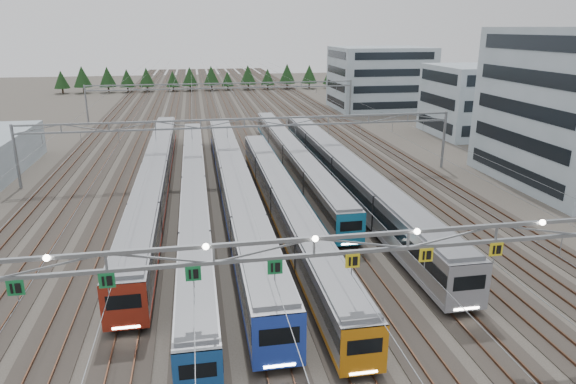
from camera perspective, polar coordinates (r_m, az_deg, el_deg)
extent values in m
plane|color=#47423A|center=(32.64, 2.71, -17.90)|extent=(400.00, 400.00, 0.00)
cube|color=#2D2823|center=(127.36, -7.46, 9.09)|extent=(54.00, 260.00, 0.08)
cube|color=brown|center=(128.65, -18.98, 8.42)|extent=(0.08, 260.00, 0.16)
cube|color=brown|center=(131.06, 3.87, 9.49)|extent=(0.08, 260.00, 0.16)
cube|color=brown|center=(127.31, -7.79, 9.12)|extent=(0.08, 260.00, 0.16)
cube|color=brown|center=(127.38, -7.14, 9.15)|extent=(0.08, 260.00, 0.16)
cube|color=black|center=(64.11, -14.36, 0.36)|extent=(2.47, 61.26, 0.37)
cube|color=#9B9CA2|center=(63.61, -14.48, 1.92)|extent=(2.90, 62.51, 3.27)
cube|color=black|center=(63.51, -14.51, 2.25)|extent=(2.96, 62.20, 0.98)
cube|color=maroon|center=(63.99, -14.39, 0.73)|extent=(2.95, 62.20, 0.36)
cube|color=slate|center=(63.17, -14.60, 3.43)|extent=(2.61, 61.26, 0.26)
cube|color=maroon|center=(34.70, -17.74, -12.09)|extent=(2.92, 0.12, 3.27)
cube|color=black|center=(34.49, -17.81, -11.55)|extent=(2.18, 0.10, 0.98)
cube|color=white|center=(35.37, -17.53, -14.15)|extent=(1.74, 0.06, 0.16)
cube|color=black|center=(58.18, -10.30, -1.17)|extent=(2.18, 63.79, 0.33)
cube|color=#9B9CA2|center=(57.69, -10.38, 0.33)|extent=(2.56, 65.09, 2.88)
cube|color=black|center=(57.59, -10.40, 0.66)|extent=(2.62, 64.76, 0.87)
cube|color=#184990|center=(58.06, -10.32, -0.81)|extent=(2.61, 64.76, 0.32)
cube|color=slate|center=(57.26, -10.47, 1.79)|extent=(2.30, 63.79, 0.23)
cube|color=#184990|center=(28.33, -9.94, -19.49)|extent=(2.58, 0.12, 2.88)
cube|color=black|center=(28.10, -9.98, -18.96)|extent=(1.92, 0.10, 0.87)
cube|color=black|center=(59.02, -5.94, -0.66)|extent=(2.60, 61.97, 0.39)
cube|color=#9B9CA2|center=(58.45, -6.00, 1.11)|extent=(3.05, 63.23, 3.44)
cube|color=black|center=(58.33, -6.01, 1.50)|extent=(3.11, 62.92, 1.04)
cube|color=#213EB5|center=(58.88, -5.95, -0.24)|extent=(3.10, 62.92, 0.38)
cube|color=slate|center=(57.95, -6.05, 2.84)|extent=(2.75, 61.97, 0.27)
cube|color=#213EB5|center=(29.75, -0.97, -16.34)|extent=(3.07, 0.12, 3.44)
cube|color=black|center=(29.50, -0.97, -15.71)|extent=(2.29, 0.10, 1.04)
cube|color=white|center=(30.57, -0.94, -18.73)|extent=(1.83, 0.06, 0.16)
cube|color=black|center=(52.93, -0.46, -2.79)|extent=(2.29, 50.80, 0.35)
cube|color=#9B9CA2|center=(52.36, -0.46, -1.07)|extent=(2.70, 51.84, 3.04)
cube|color=black|center=(52.24, -0.46, -0.69)|extent=(2.76, 51.58, 0.92)
cube|color=orange|center=(52.79, -0.46, -2.38)|extent=(2.75, 51.58, 0.34)
cube|color=slate|center=(51.86, -0.46, 0.62)|extent=(2.43, 50.80, 0.24)
cube|color=orange|center=(29.75, 8.46, -17.14)|extent=(2.72, 0.12, 3.04)
cube|color=black|center=(29.52, 8.52, -16.59)|extent=(2.02, 0.10, 0.92)
cube|color=white|center=(30.48, 8.38, -19.25)|extent=(1.62, 0.06, 0.14)
cube|color=black|center=(71.80, 0.46, 2.77)|extent=(2.27, 54.70, 0.34)
cube|color=#9B9CA2|center=(71.39, 0.46, 4.07)|extent=(2.67, 55.81, 3.01)
cube|color=black|center=(71.30, 0.46, 4.35)|extent=(2.73, 55.53, 0.91)
cube|color=#1876A8|center=(71.70, 0.46, 3.08)|extent=(2.72, 55.53, 0.33)
cube|color=slate|center=(71.02, 0.46, 5.32)|extent=(2.41, 54.70, 0.24)
cube|color=#1876A8|center=(45.57, 6.99, -4.18)|extent=(2.69, 0.12, 3.01)
cube|color=black|center=(45.41, 7.02, -3.77)|extent=(2.01, 0.10, 0.91)
cube|color=white|center=(46.02, 6.95, -5.73)|extent=(1.60, 0.06, 0.14)
cube|color=black|center=(63.31, 6.18, 0.62)|extent=(2.63, 58.56, 0.40)
cube|color=#9B9CA2|center=(62.77, 6.23, 2.30)|extent=(3.09, 59.75, 3.48)
cube|color=black|center=(62.66, 6.25, 2.66)|extent=(3.15, 59.46, 1.05)
cube|color=gray|center=(63.17, 6.19, 1.02)|extent=(3.14, 59.46, 0.39)
cube|color=slate|center=(62.30, 6.29, 3.93)|extent=(2.78, 58.56, 0.28)
cube|color=gray|center=(37.05, 19.41, -10.05)|extent=(3.11, 0.12, 3.48)
cube|color=black|center=(36.84, 19.50, -9.49)|extent=(2.32, 0.10, 1.05)
cube|color=white|center=(37.71, 19.21, -12.13)|extent=(1.85, 0.06, 0.17)
cube|color=gray|center=(28.79, 2.93, -5.20)|extent=(56.00, 0.22, 0.22)
cube|color=gray|center=(29.20, 2.90, -7.00)|extent=(56.00, 0.22, 0.22)
cube|color=#177339|center=(30.22, -28.03, -9.39)|extent=(0.85, 0.06, 0.85)
cube|color=#177339|center=(29.10, -19.49, -9.26)|extent=(0.85, 0.06, 0.85)
cube|color=#177339|center=(28.66, -10.49, -8.91)|extent=(0.85, 0.06, 0.85)
cube|color=#177339|center=(28.92, -1.45, -8.34)|extent=(0.85, 0.06, 0.85)
cube|color=yellow|center=(29.86, 7.19, -7.60)|extent=(0.85, 0.06, 0.85)
cube|color=yellow|center=(31.43, 15.10, -6.77)|extent=(0.85, 0.06, 0.85)
cube|color=yellow|center=(33.53, 22.12, -5.92)|extent=(0.85, 0.06, 0.85)
cylinder|color=gray|center=(70.93, -27.97, 3.47)|extent=(0.36, 0.36, 8.00)
cylinder|color=gray|center=(75.63, 16.91, 5.57)|extent=(0.36, 0.36, 8.00)
cube|color=gray|center=(67.02, -4.89, 8.09)|extent=(56.00, 0.22, 0.22)
cube|color=gray|center=(67.20, -4.87, 7.25)|extent=(56.00, 0.22, 0.22)
cylinder|color=gray|center=(113.91, -21.49, 9.01)|extent=(0.36, 0.36, 8.00)
cylinder|color=gray|center=(116.90, 6.94, 10.29)|extent=(0.36, 0.36, 8.00)
cube|color=gray|center=(111.52, -7.19, 11.89)|extent=(56.00, 0.22, 0.22)
cube|color=gray|center=(111.63, -7.17, 11.38)|extent=(56.00, 0.22, 0.22)
cube|color=#91A6AE|center=(101.16, 19.80, 9.53)|extent=(14.00, 16.00, 12.55)
cube|color=#91A6AE|center=(129.57, 10.16, 12.35)|extent=(22.00, 18.00, 14.62)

